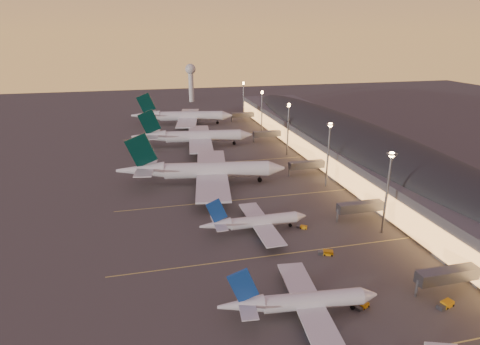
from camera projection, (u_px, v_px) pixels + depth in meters
name	position (u px, v px, depth m)	size (l,w,h in m)	color
ground	(270.00, 246.00, 115.23)	(700.00, 700.00, 0.00)	#3F3D3A
airliner_narrow_south	(299.00, 302.00, 86.34)	(35.57, 31.91, 12.70)	silver
airliner_narrow_north	(255.00, 222.00, 123.01)	(33.95, 30.24, 12.16)	silver
airliner_wide_near	(202.00, 171.00, 161.18)	(67.51, 62.15, 21.63)	silver
airliner_wide_mid	(193.00, 137.00, 214.78)	(64.28, 58.93, 20.56)	silver
airliner_wide_far	(183.00, 116.00, 265.54)	(66.56, 61.41, 21.35)	silver
terminal_building	(347.00, 141.00, 192.53)	(56.35, 255.00, 17.46)	#4B4C50
light_masts	(304.00, 129.00, 177.03)	(2.20, 217.20, 25.90)	slate
radar_tower	(191.00, 76.00, 348.62)	(9.00, 9.00, 32.50)	silver
lane_markings	(238.00, 195.00, 151.90)	(90.00, 180.36, 0.00)	#D8C659
baggage_tug_a	(446.00, 305.00, 89.67)	(4.54, 2.83, 1.26)	orange
baggage_tug_b	(363.00, 306.00, 89.36)	(3.57, 2.57, 1.00)	orange
baggage_tug_c	(302.00, 227.00, 125.66)	(3.28, 2.80, 0.94)	orange
baggage_tug_d	(326.00, 253.00, 110.82)	(4.35, 2.96, 1.21)	orange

